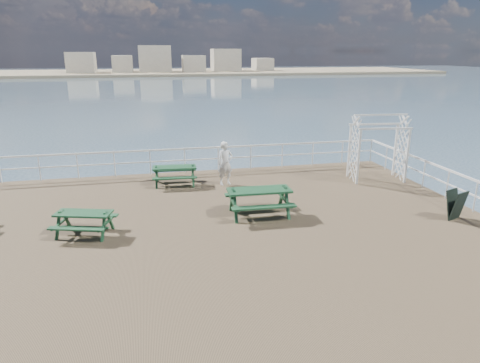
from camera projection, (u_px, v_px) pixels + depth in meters
name	position (u px, v px, depth m)	size (l,w,h in m)	color
ground	(207.00, 240.00, 12.36)	(18.00, 14.00, 0.30)	brown
sea_backdrop	(188.00, 69.00, 140.30)	(300.00, 300.00, 9.20)	#384E5F
railing	(194.00, 181.00, 14.45)	(17.77, 13.76, 1.10)	silver
picnic_table_b	(259.00, 196.00, 13.70)	(2.06, 1.68, 0.98)	#153A22
picnic_table_c	(175.00, 171.00, 16.89)	(1.79, 1.49, 0.83)	#153A22
picnic_table_d	(84.00, 218.00, 12.25)	(1.88, 1.67, 0.77)	#153A22
trellis_arbor	(378.00, 151.00, 17.36)	(2.30, 1.42, 2.70)	silver
sandwich_board	(456.00, 205.00, 13.38)	(0.70, 0.62, 0.96)	black
person	(225.00, 163.00, 16.79)	(0.63, 0.41, 1.73)	silver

